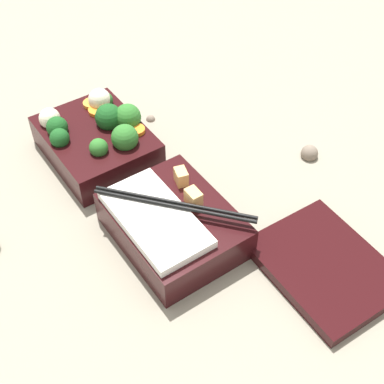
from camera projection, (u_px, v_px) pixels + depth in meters
The scene contains 6 objects.
ground_plane at pixel (132, 188), 0.80m from camera, with size 3.00×3.00×0.00m, color gray.
bento_tray_vegetable at pixel (97, 138), 0.83m from camera, with size 0.18×0.14×0.08m.
bento_tray_rice at pixel (173, 223), 0.72m from camera, with size 0.18×0.15×0.07m.
bento_lid at pixel (325, 266), 0.69m from camera, with size 0.18×0.14×0.02m, color black.
pebble_1 at pixel (309, 153), 0.85m from camera, with size 0.03×0.03×0.03m, color #7A6B5B.
pebble_2 at pixel (151, 118), 0.91m from camera, with size 0.02×0.02×0.02m, color #7A6B5B.
Camera 1 is at (0.51, -0.25, 0.57)m, focal length 50.00 mm.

